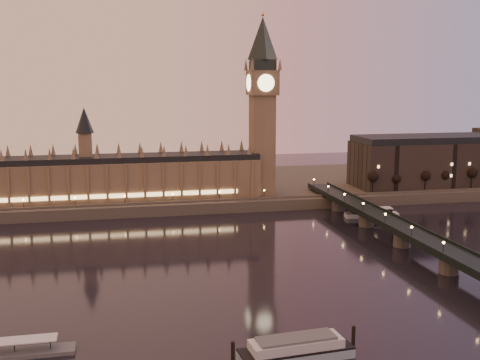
{
  "coord_description": "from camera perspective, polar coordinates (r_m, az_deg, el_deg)",
  "views": [
    {
      "loc": [
        -32.63,
        -217.2,
        73.19
      ],
      "look_at": [
        22.12,
        35.0,
        29.72
      ],
      "focal_mm": 45.0,
      "sensor_mm": 36.0,
      "label": 1
    }
  ],
  "objects": [
    {
      "name": "bare_tree_2",
      "position": [
        378.95,
        16.95,
        0.32
      ],
      "size": [
        5.97,
        5.97,
        12.14
      ],
      "color": "black",
      "rests_on": "ground"
    },
    {
      "name": "far_embankment",
      "position": [
        393.61,
        -2.9,
        -0.72
      ],
      "size": [
        560.0,
        130.0,
        6.0
      ],
      "primitive_type": "cube",
      "color": "#423D35",
      "rests_on": "ground"
    },
    {
      "name": "ground",
      "position": [
        231.51,
        -3.56,
        -8.89
      ],
      "size": [
        700.0,
        700.0,
        0.0
      ],
      "primitive_type": "plane",
      "color": "black",
      "rests_on": "ground"
    },
    {
      "name": "city_block",
      "position": [
        419.02,
        20.77,
        1.95
      ],
      "size": [
        155.0,
        45.0,
        34.0
      ],
      "color": "black",
      "rests_on": "ground"
    },
    {
      "name": "bare_tree_0",
      "position": [
        363.68,
        12.27,
        0.14
      ],
      "size": [
        5.97,
        5.97,
        12.14
      ],
      "color": "black",
      "rests_on": "ground"
    },
    {
      "name": "westminster_bridge",
      "position": [
        259.21,
        16.99,
        -6.0
      ],
      "size": [
        13.2,
        260.0,
        15.3
      ],
      "color": "black",
      "rests_on": "ground"
    },
    {
      "name": "big_ben",
      "position": [
        349.23,
        2.14,
        8.04
      ],
      "size": [
        17.68,
        17.68,
        104.0
      ],
      "color": "brown",
      "rests_on": "ground"
    },
    {
      "name": "moored_barge",
      "position": [
        165.63,
        5.34,
        -15.65
      ],
      "size": [
        35.35,
        11.02,
        6.5
      ],
      "rotation": [
        0.0,
        0.0,
        0.08
      ],
      "color": "#99B3C3",
      "rests_on": "ground"
    },
    {
      "name": "palace_of_westminster",
      "position": [
        342.17,
        -13.36,
        0.65
      ],
      "size": [
        180.0,
        26.62,
        52.0
      ],
      "color": "brown",
      "rests_on": "ground"
    },
    {
      "name": "bare_tree_1",
      "position": [
        371.0,
        14.66,
        0.23
      ],
      "size": [
        5.97,
        5.97,
        12.14
      ],
      "color": "black",
      "rests_on": "ground"
    },
    {
      "name": "bare_tree_4",
      "position": [
        396.56,
        21.25,
        0.48
      ],
      "size": [
        5.97,
        5.97,
        12.14
      ],
      "color": "black",
      "rests_on": "ground"
    },
    {
      "name": "bare_tree_3",
      "position": [
        387.48,
        19.15,
        0.4
      ],
      "size": [
        5.97,
        5.97,
        12.14
      ],
      "color": "black",
      "rests_on": "ground"
    },
    {
      "name": "cruise_boat_b",
      "position": [
        330.05,
        12.36,
        -3.07
      ],
      "size": [
        29.11,
        11.48,
        5.23
      ],
      "rotation": [
        0.0,
        0.0,
        -0.16
      ],
      "color": "silver",
      "rests_on": "ground"
    }
  ]
}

